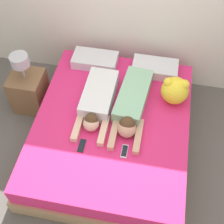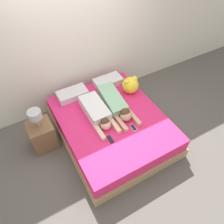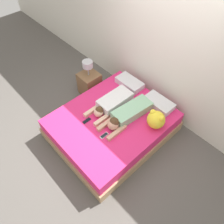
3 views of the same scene
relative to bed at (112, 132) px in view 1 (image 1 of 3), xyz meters
name	(u,v)px [view 1 (image 1 of 3)]	position (x,y,z in m)	size (l,w,h in m)	color
ground_plane	(112,142)	(0.00, 0.00, -0.23)	(12.00, 12.00, 0.00)	#5B5651
bed	(112,132)	(0.00, 0.00, 0.00)	(1.76, 2.12, 0.47)	tan
pillow_head_left	(95,60)	(-0.38, 0.85, 0.30)	(0.56, 0.31, 0.12)	silver
pillow_head_right	(155,68)	(0.38, 0.85, 0.30)	(0.56, 0.31, 0.12)	silver
person_left	(97,101)	(-0.20, 0.17, 0.33)	(0.35, 0.96, 0.20)	silver
person_right	(131,105)	(0.19, 0.18, 0.33)	(0.38, 1.10, 0.23)	#8CBF99
cell_phone_left	(82,146)	(-0.25, -0.39, 0.24)	(0.06, 0.16, 0.01)	black
cell_phone_right	(124,151)	(0.20, -0.37, 0.24)	(0.06, 0.16, 0.01)	silver
plush_toy	(175,90)	(0.64, 0.43, 0.40)	(0.31, 0.31, 0.33)	yellow
nightstand	(29,89)	(-1.16, 0.40, 0.07)	(0.40, 0.40, 0.86)	brown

